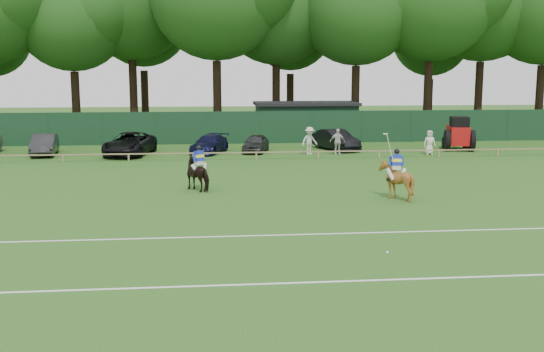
{
  "coord_description": "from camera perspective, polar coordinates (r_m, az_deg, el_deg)",
  "views": [
    {
      "loc": [
        -2.01,
        -22.04,
        5.56
      ],
      "look_at": [
        0.5,
        3.0,
        1.4
      ],
      "focal_mm": 42.0,
      "sensor_mm": 36.0,
      "label": 1
    }
  ],
  "objects": [
    {
      "name": "tree_row",
      "position": [
        57.45,
        -1.7,
        3.83
      ],
      "size": [
        96.0,
        12.0,
        21.0
      ],
      "primitive_type": null,
      "color": "#26561C",
      "rests_on": "ground"
    },
    {
      "name": "rider_chestnut",
      "position": [
        28.18,
        11.09,
        1.12
      ],
      "size": [
        0.93,
        0.64,
        2.05
      ],
      "rotation": [
        0.0,
        0.0,
        3.0
      ],
      "color": "silver",
      "rests_on": "ground"
    },
    {
      "name": "ground",
      "position": [
        22.82,
        -0.5,
        -4.72
      ],
      "size": [
        160.0,
        160.0,
        0.0
      ],
      "primitive_type": "plane",
      "color": "#1E4C14",
      "rests_on": "ground"
    },
    {
      "name": "rider_dark",
      "position": [
        30.0,
        -6.55,
        1.51
      ],
      "size": [
        0.81,
        0.71,
        1.41
      ],
      "rotation": [
        0.0,
        0.0,
        3.83
      ],
      "color": "silver",
      "rests_on": "ground"
    },
    {
      "name": "sedan_navy",
      "position": [
        43.81,
        -5.63,
        2.86
      ],
      "size": [
        3.06,
        4.56,
        1.23
      ],
      "primitive_type": "imported",
      "rotation": [
        0.0,
        0.0,
        -0.35
      ],
      "color": "#121339",
      "rests_on": "ground"
    },
    {
      "name": "perimeter_fence",
      "position": [
        49.27,
        -3.38,
        4.35
      ],
      "size": [
        92.08,
        0.08,
        2.5
      ],
      "color": "#14351E",
      "rests_on": "ground"
    },
    {
      "name": "polo_ball",
      "position": [
        20.01,
        10.3,
        -6.76
      ],
      "size": [
        0.09,
        0.09,
        0.09
      ],
      "primitive_type": "sphere",
      "color": "silver",
      "rests_on": "ground"
    },
    {
      "name": "pitch_lines",
      "position": [
        19.46,
        0.45,
        -7.2
      ],
      "size": [
        60.0,
        5.1,
        0.01
      ],
      "color": "silver",
      "rests_on": "ground"
    },
    {
      "name": "spectator_right",
      "position": [
        44.07,
        13.94,
        2.93
      ],
      "size": [
        0.82,
        0.55,
        1.63
      ],
      "primitive_type": "imported",
      "rotation": [
        0.0,
        0.0,
        -0.04
      ],
      "color": "silver",
      "rests_on": "ground"
    },
    {
      "name": "estate_black",
      "position": [
        45.49,
        5.75,
        3.25
      ],
      "size": [
        2.93,
        4.69,
        1.46
      ],
      "primitive_type": "imported",
      "rotation": [
        0.0,
        0.0,
        0.34
      ],
      "color": "black",
      "rests_on": "ground"
    },
    {
      "name": "suv_black",
      "position": [
        43.57,
        -12.64,
        2.83
      ],
      "size": [
        3.46,
        5.8,
        1.51
      ],
      "primitive_type": "imported",
      "rotation": [
        0.0,
        0.0,
        -0.18
      ],
      "color": "black",
      "rests_on": "ground"
    },
    {
      "name": "tractor",
      "position": [
        47.05,
        16.36,
        3.61
      ],
      "size": [
        2.45,
        3.17,
        2.39
      ],
      "rotation": [
        0.0,
        0.0,
        -0.21
      ],
      "color": "#B41010",
      "rests_on": "ground"
    },
    {
      "name": "utility_shed",
      "position": [
        52.8,
        3.02,
        5.01
      ],
      "size": [
        8.4,
        4.4,
        3.04
      ],
      "color": "#14331E",
      "rests_on": "ground"
    },
    {
      "name": "hatch_grey",
      "position": [
        44.06,
        -1.47,
        2.95
      ],
      "size": [
        2.36,
        3.9,
        1.24
      ],
      "primitive_type": "imported",
      "rotation": [
        0.0,
        0.0,
        -0.26
      ],
      "color": "#323134",
      "rests_on": "ground"
    },
    {
      "name": "horse_dark",
      "position": [
        30.12,
        -6.54,
        0.18
      ],
      "size": [
        1.81,
        1.94,
        1.55
      ],
      "primitive_type": "imported",
      "rotation": [
        0.0,
        0.0,
        3.83
      ],
      "color": "black",
      "rests_on": "ground"
    },
    {
      "name": "horse_chestnut",
      "position": [
        28.3,
        11.04,
        -0.39
      ],
      "size": [
        1.56,
        1.7,
        1.68
      ],
      "primitive_type": "imported",
      "rotation": [
        0.0,
        0.0,
        3.0
      ],
      "color": "brown",
      "rests_on": "ground"
    },
    {
      "name": "sedan_grey",
      "position": [
        45.17,
        -19.73,
        2.66
      ],
      "size": [
        1.98,
        4.39,
        1.4
      ],
      "primitive_type": "imported",
      "rotation": [
        0.0,
        0.0,
        0.12
      ],
      "color": "#2B2B2D",
      "rests_on": "ground"
    },
    {
      "name": "spectator_mid",
      "position": [
        42.94,
        5.88,
        3.08
      ],
      "size": [
        1.04,
        0.45,
        1.76
      ],
      "primitive_type": "imported",
      "rotation": [
        0.0,
        0.0,
        -0.02
      ],
      "color": "beige",
      "rests_on": "ground"
    },
    {
      "name": "pitch_rail",
      "position": [
        40.41,
        -2.83,
        2.1
      ],
      "size": [
        62.1,
        0.1,
        0.5
      ],
      "color": "#997F5B",
      "rests_on": "ground"
    },
    {
      "name": "spectator_left",
      "position": [
        42.95,
        3.38,
        3.18
      ],
      "size": [
        1.38,
        1.12,
        1.86
      ],
      "primitive_type": "imported",
      "rotation": [
        0.0,
        0.0,
        0.42
      ],
      "color": "beige",
      "rests_on": "ground"
    }
  ]
}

